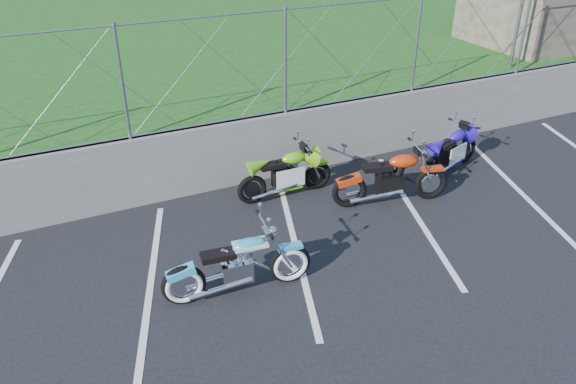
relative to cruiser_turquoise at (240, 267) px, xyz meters
name	(u,v)px	position (x,y,z in m)	size (l,w,h in m)	color
ground	(325,280)	(1.24, -0.30, -0.44)	(90.00, 90.00, 0.00)	black
retaining_wall	(239,152)	(1.24, 3.20, 0.21)	(30.00, 0.22, 1.30)	#61615C
grass_field	(131,38)	(1.24, 13.20, 0.21)	(30.00, 20.00, 1.30)	#184713
stone_building	(562,6)	(11.74, 5.20, 1.76)	(5.00, 3.00, 1.80)	brown
chain_link_fence	(235,69)	(1.24, 3.20, 1.86)	(28.00, 0.03, 2.00)	gray
sign_pole	(522,3)	(8.44, 3.60, 2.36)	(0.08, 0.08, 3.00)	gray
parking_lines	(358,229)	(2.44, 0.70, -0.44)	(18.29, 4.31, 0.01)	silver
cruiser_turquoise	(240,267)	(0.00, 0.00, 0.00)	(2.20, 0.69, 1.09)	black
naked_orange	(393,180)	(3.46, 1.22, 0.03)	(2.18, 0.81, 1.11)	black
sportbike_green	(287,175)	(1.83, 2.30, -0.01)	(1.92, 0.69, 1.00)	black
sportbike_blue	(451,152)	(5.31, 1.80, -0.02)	(1.82, 0.76, 0.97)	black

